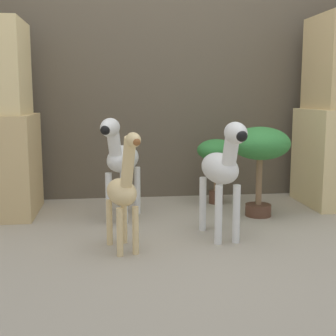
% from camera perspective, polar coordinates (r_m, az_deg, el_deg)
% --- Properties ---
extents(ground_plane, '(14.00, 14.00, 0.00)m').
position_cam_1_polar(ground_plane, '(2.59, 3.96, -10.06)').
color(ground_plane, '#9E937F').
extents(wall_back, '(6.40, 0.08, 2.20)m').
position_cam_1_polar(wall_back, '(3.88, 0.02, 12.75)').
color(wall_back, brown).
rests_on(wall_back, ground_plane).
extents(zebra_right, '(0.23, 0.56, 0.70)m').
position_cam_1_polar(zebra_right, '(2.73, 6.64, 0.06)').
color(zebra_right, silver).
rests_on(zebra_right, ground_plane).
extents(zebra_left, '(0.33, 0.55, 0.70)m').
position_cam_1_polar(zebra_left, '(3.13, -5.77, 1.22)').
color(zebra_left, silver).
rests_on(zebra_left, ground_plane).
extents(giraffe_figurine, '(0.22, 0.44, 0.66)m').
position_cam_1_polar(giraffe_figurine, '(2.51, -5.49, -2.69)').
color(giraffe_figurine, '#E0C184').
rests_on(giraffe_figurine, ground_plane).
extents(potted_palm_front, '(0.31, 0.31, 0.50)m').
position_cam_1_polar(potted_palm_front, '(3.63, 5.97, 1.70)').
color(potted_palm_front, '#513323').
rests_on(potted_palm_front, ground_plane).
extents(potted_palm_back, '(0.41, 0.41, 0.63)m').
position_cam_1_polar(potted_palm_back, '(3.28, 11.15, 2.39)').
color(potted_palm_back, '#513323').
rests_on(potted_palm_back, ground_plane).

